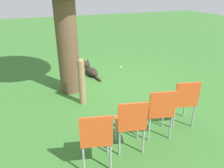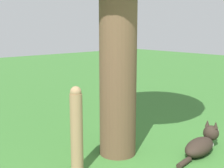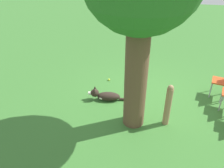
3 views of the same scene
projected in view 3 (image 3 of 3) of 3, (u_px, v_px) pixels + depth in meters
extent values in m
plane|color=#38702D|center=(144.00, 102.00, 6.01)|extent=(30.00, 30.00, 0.00)
cylinder|color=brown|center=(136.00, 73.00, 4.62)|extent=(0.50, 0.50, 2.66)
ellipsoid|color=#2D231C|center=(109.00, 96.00, 6.05)|extent=(0.67, 0.38, 0.23)
ellipsoid|color=silver|center=(102.00, 96.00, 6.06)|extent=(0.25, 0.28, 0.14)
sphere|color=#2D231C|center=(95.00, 93.00, 6.02)|extent=(0.25, 0.25, 0.23)
cylinder|color=silver|center=(90.00, 93.00, 6.04)|extent=(0.11, 0.11, 0.09)
cone|color=#2D231C|center=(94.00, 90.00, 5.90)|extent=(0.07, 0.07, 0.10)
cone|color=#2D231C|center=(95.00, 88.00, 6.01)|extent=(0.07, 0.07, 0.10)
cylinder|color=#2D231C|center=(124.00, 99.00, 6.06)|extent=(0.29, 0.11, 0.07)
cylinder|color=#937551|center=(168.00, 107.00, 5.01)|extent=(0.15, 0.15, 0.97)
sphere|color=#937551|center=(171.00, 88.00, 4.75)|extent=(0.13, 0.13, 0.13)
cube|color=#D14C1E|center=(220.00, 81.00, 6.05)|extent=(0.51, 0.53, 0.04)
cylinder|color=#99999E|center=(211.00, 90.00, 6.10)|extent=(0.03, 0.03, 0.46)
cylinder|color=#99999E|center=(212.00, 84.00, 6.39)|extent=(0.03, 0.03, 0.46)
cylinder|color=#99999E|center=(221.00, 103.00, 5.56)|extent=(0.03, 0.03, 0.46)
cylinder|color=#99999E|center=(221.00, 96.00, 5.85)|extent=(0.03, 0.03, 0.46)
sphere|color=#CCE033|center=(109.00, 80.00, 7.02)|extent=(0.07, 0.07, 0.07)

